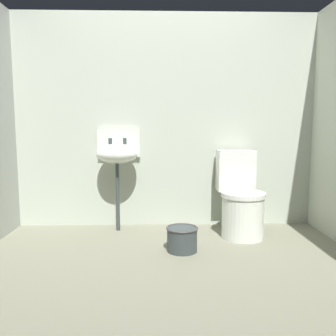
% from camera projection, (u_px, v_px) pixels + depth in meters
% --- Properties ---
extents(ground_plane, '(3.39, 2.80, 0.08)m').
position_uv_depth(ground_plane, '(169.00, 279.00, 2.40)').
color(ground_plane, slate).
extents(wall_back, '(3.39, 0.10, 2.12)m').
position_uv_depth(wall_back, '(165.00, 122.00, 3.50)').
color(wall_back, '#B5BDAC').
rests_on(wall_back, ground).
extents(toilet_near_wall, '(0.41, 0.60, 0.78)m').
position_uv_depth(toilet_near_wall, '(240.00, 201.00, 3.21)').
color(toilet_near_wall, white).
rests_on(toilet_near_wall, ground).
extents(sink, '(0.42, 0.35, 0.99)m').
position_uv_depth(sink, '(117.00, 153.00, 3.32)').
color(sink, '#373F40').
rests_on(sink, ground).
extents(bucket, '(0.26, 0.26, 0.20)m').
position_uv_depth(bucket, '(182.00, 239.00, 2.81)').
color(bucket, '#373F40').
rests_on(bucket, ground).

